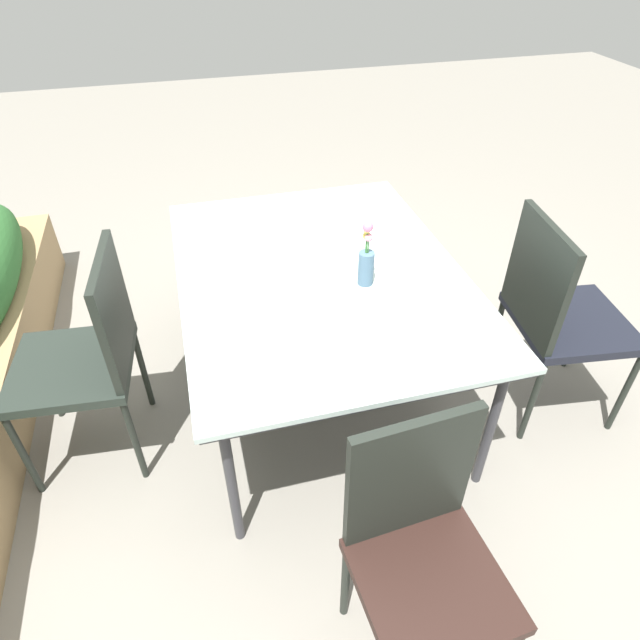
# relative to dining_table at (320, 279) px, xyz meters

# --- Properties ---
(ground_plane) EXTENTS (12.00, 12.00, 0.00)m
(ground_plane) POSITION_rel_dining_table_xyz_m (-0.09, 0.09, -0.67)
(ground_plane) COLOR gray
(dining_table) EXTENTS (1.56, 1.18, 0.70)m
(dining_table) POSITION_rel_dining_table_xyz_m (0.00, 0.00, 0.00)
(dining_table) COLOR #B2C6C1
(dining_table) RESTS_ON ground
(chair_far_side) EXTENTS (0.50, 0.50, 0.96)m
(chair_far_side) POSITION_rel_dining_table_xyz_m (-0.09, 0.97, -0.12)
(chair_far_side) COLOR #222A24
(chair_far_side) RESTS_ON ground
(chair_end_left) EXTENTS (0.44, 0.44, 0.92)m
(chair_end_left) POSITION_rel_dining_table_xyz_m (-1.16, 0.01, -0.16)
(chair_end_left) COLOR black
(chair_end_left) RESTS_ON ground
(chair_near_left) EXTENTS (0.53, 0.53, 0.98)m
(chair_near_left) POSITION_rel_dining_table_xyz_m (-0.34, -0.97, -0.11)
(chair_near_left) COLOR black
(chair_near_left) RESTS_ON ground
(flower_vase) EXTENTS (0.06, 0.06, 0.28)m
(flower_vase) POSITION_rel_dining_table_xyz_m (-0.13, -0.16, 0.15)
(flower_vase) COLOR slate
(flower_vase) RESTS_ON dining_table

